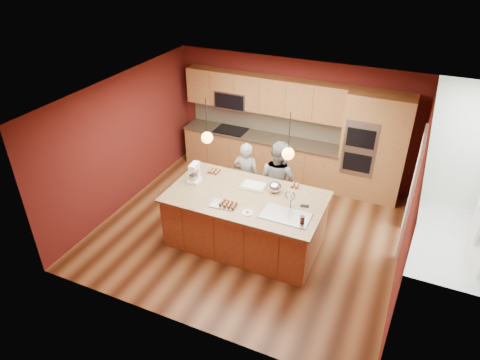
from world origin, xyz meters
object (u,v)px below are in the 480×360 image
at_px(person_left, 246,177).
at_px(stand_mixer, 195,174).
at_px(island, 246,219).
at_px(mixing_bowl, 275,187).
at_px(person_right, 278,180).

xyz_separation_m(person_left, stand_mixer, (-0.62, -0.96, 0.43)).
bearing_deg(stand_mixer, island, -8.19).
bearing_deg(mixing_bowl, person_left, 141.14).
relative_size(person_left, stand_mixer, 4.02).
xyz_separation_m(person_right, mixing_bowl, (0.17, -0.68, 0.28)).
bearing_deg(mixing_bowl, stand_mixer, -169.33).
bearing_deg(person_left, stand_mixer, 52.73).
distance_m(island, stand_mixer, 1.25).
distance_m(person_left, stand_mixer, 1.22).
relative_size(stand_mixer, mixing_bowl, 1.57).
xyz_separation_m(person_left, mixing_bowl, (0.85, -0.68, 0.36)).
distance_m(person_right, mixing_bowl, 0.76).
distance_m(person_left, person_right, 0.69).
relative_size(person_left, mixing_bowl, 6.32).
xyz_separation_m(stand_mixer, mixing_bowl, (1.46, 0.28, -0.07)).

